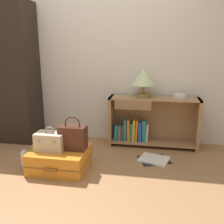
# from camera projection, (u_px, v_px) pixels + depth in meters

# --- Properties ---
(ground_plane) EXTENTS (9.00, 9.00, 0.00)m
(ground_plane) POSITION_uv_depth(u_px,v_px,m) (66.00, 190.00, 2.31)
(ground_plane) COLOR #9E7047
(back_wall) EXTENTS (6.40, 0.10, 2.60)m
(back_wall) POSITION_uv_depth(u_px,v_px,m) (99.00, 49.00, 3.42)
(back_wall) COLOR silver
(back_wall) RESTS_ON ground_plane
(wardrobe) EXTENTS (0.97, 0.47, 1.91)m
(wardrobe) POSITION_uv_depth(u_px,v_px,m) (2.00, 74.00, 3.45)
(wardrobe) COLOR black
(wardrobe) RESTS_ON ground_plane
(bookshelf) EXTENTS (1.19, 0.32, 0.67)m
(bookshelf) POSITION_uv_depth(u_px,v_px,m) (148.00, 122.00, 3.34)
(bookshelf) COLOR #A37A51
(bookshelf) RESTS_ON ground_plane
(table_lamp) EXTENTS (0.30, 0.30, 0.39)m
(table_lamp) POSITION_uv_depth(u_px,v_px,m) (143.00, 78.00, 3.19)
(table_lamp) COLOR olive
(table_lamp) RESTS_ON bookshelf
(bowl) EXTENTS (0.18, 0.18, 0.05)m
(bowl) POSITION_uv_depth(u_px,v_px,m) (180.00, 96.00, 3.20)
(bowl) COLOR silver
(bowl) RESTS_ON bookshelf
(suitcase_large) EXTENTS (0.61, 0.53, 0.23)m
(suitcase_large) POSITION_uv_depth(u_px,v_px,m) (60.00, 159.00, 2.71)
(suitcase_large) COLOR orange
(suitcase_large) RESTS_ON ground_plane
(train_case) EXTENTS (0.31, 0.20, 0.26)m
(train_case) POSITION_uv_depth(u_px,v_px,m) (50.00, 141.00, 2.64)
(train_case) COLOR beige
(train_case) RESTS_ON suitcase_large
(handbag) EXTENTS (0.29, 0.17, 0.37)m
(handbag) POSITION_uv_depth(u_px,v_px,m) (73.00, 137.00, 2.65)
(handbag) COLOR #472319
(handbag) RESTS_ON suitcase_large
(bottle) EXTENTS (0.07, 0.07, 0.20)m
(bottle) POSITION_uv_depth(u_px,v_px,m) (24.00, 159.00, 2.74)
(bottle) COLOR white
(bottle) RESTS_ON ground_plane
(open_book_on_floor) EXTENTS (0.44, 0.40, 0.02)m
(open_book_on_floor) POSITION_uv_depth(u_px,v_px,m) (154.00, 159.00, 2.94)
(open_book_on_floor) COLOR white
(open_book_on_floor) RESTS_ON ground_plane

